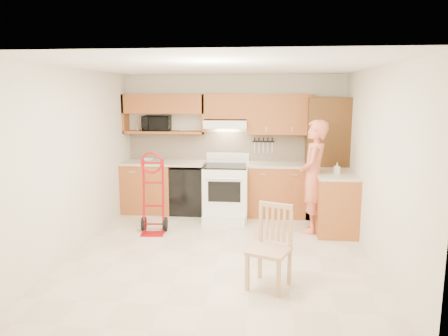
# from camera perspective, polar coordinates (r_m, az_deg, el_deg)

# --- Properties ---
(floor) EXTENTS (4.00, 4.50, 0.02)m
(floor) POSITION_cam_1_polar(r_m,az_deg,el_deg) (5.94, -0.49, -11.46)
(floor) COLOR beige
(floor) RESTS_ON ground
(ceiling) EXTENTS (4.00, 4.50, 0.02)m
(ceiling) POSITION_cam_1_polar(r_m,az_deg,el_deg) (5.54, -0.53, 13.60)
(ceiling) COLOR white
(ceiling) RESTS_ON ground
(wall_back) EXTENTS (4.00, 0.02, 2.50)m
(wall_back) POSITION_cam_1_polar(r_m,az_deg,el_deg) (7.83, 1.29, 3.30)
(wall_back) COLOR beige
(wall_back) RESTS_ON ground
(wall_front) EXTENTS (4.00, 0.02, 2.50)m
(wall_front) POSITION_cam_1_polar(r_m,az_deg,el_deg) (3.41, -4.67, -5.51)
(wall_front) COLOR beige
(wall_front) RESTS_ON ground
(wall_left) EXTENTS (0.02, 4.50, 2.50)m
(wall_left) POSITION_cam_1_polar(r_m,az_deg,el_deg) (6.15, -19.47, 0.90)
(wall_left) COLOR beige
(wall_left) RESTS_ON ground
(wall_right) EXTENTS (0.02, 4.50, 2.50)m
(wall_right) POSITION_cam_1_polar(r_m,az_deg,el_deg) (5.74, 19.84, 0.27)
(wall_right) COLOR beige
(wall_right) RESTS_ON ground
(backsplash) EXTENTS (3.92, 0.03, 0.55)m
(backsplash) POSITION_cam_1_polar(r_m,az_deg,el_deg) (7.81, 1.28, 2.92)
(backsplash) COLOR beige
(backsplash) RESTS_ON wall_back
(lower_cab_left) EXTENTS (0.90, 0.60, 0.90)m
(lower_cab_left) POSITION_cam_1_polar(r_m,az_deg,el_deg) (7.94, -10.15, -2.62)
(lower_cab_left) COLOR #A45829
(lower_cab_left) RESTS_ON ground
(dishwasher) EXTENTS (0.60, 0.60, 0.85)m
(dishwasher) POSITION_cam_1_polar(r_m,az_deg,el_deg) (7.77, -4.81, -2.96)
(dishwasher) COLOR black
(dishwasher) RESTS_ON ground
(lower_cab_right) EXTENTS (1.14, 0.60, 0.90)m
(lower_cab_right) POSITION_cam_1_polar(r_m,az_deg,el_deg) (7.64, 7.31, -3.04)
(lower_cab_right) COLOR #A45829
(lower_cab_right) RESTS_ON ground
(countertop_left) EXTENTS (1.50, 0.63, 0.04)m
(countertop_left) POSITION_cam_1_polar(r_m,az_deg,el_deg) (7.77, -8.12, 0.70)
(countertop_left) COLOR #BAB096
(countertop_left) RESTS_ON lower_cab_left
(countertop_right) EXTENTS (1.14, 0.63, 0.04)m
(countertop_right) POSITION_cam_1_polar(r_m,az_deg,el_deg) (7.55, 7.39, 0.44)
(countertop_right) COLOR #BAB096
(countertop_right) RESTS_ON lower_cab_right
(cab_return_right) EXTENTS (0.60, 1.00, 0.90)m
(cab_return_right) POSITION_cam_1_polar(r_m,az_deg,el_deg) (6.95, 14.69, -4.60)
(cab_return_right) COLOR #A45829
(cab_return_right) RESTS_ON ground
(countertop_return) EXTENTS (0.63, 1.00, 0.04)m
(countertop_return) POSITION_cam_1_polar(r_m,az_deg,el_deg) (6.85, 14.87, -0.79)
(countertop_return) COLOR #BAB096
(countertop_return) RESTS_ON cab_return_right
(pantry_tall) EXTENTS (0.70, 0.60, 2.10)m
(pantry_tall) POSITION_cam_1_polar(r_m,az_deg,el_deg) (7.60, 13.61, 1.30)
(pantry_tall) COLOR #533717
(pantry_tall) RESTS_ON ground
(upper_cab_left) EXTENTS (1.50, 0.33, 0.34)m
(upper_cab_left) POSITION_cam_1_polar(r_m,az_deg,el_deg) (7.81, -8.08, 8.56)
(upper_cab_left) COLOR #A45829
(upper_cab_left) RESTS_ON wall_back
(upper_shelf_mw) EXTENTS (1.50, 0.33, 0.04)m
(upper_shelf_mw) POSITION_cam_1_polar(r_m,az_deg,el_deg) (7.83, -7.99, 4.83)
(upper_shelf_mw) COLOR #A45829
(upper_shelf_mw) RESTS_ON wall_back
(upper_cab_center) EXTENTS (0.76, 0.33, 0.44)m
(upper_cab_center) POSITION_cam_1_polar(r_m,az_deg,el_deg) (7.62, 0.30, 8.32)
(upper_cab_center) COLOR #A45829
(upper_cab_center) RESTS_ON wall_back
(upper_cab_right) EXTENTS (1.14, 0.33, 0.70)m
(upper_cab_right) POSITION_cam_1_polar(r_m,az_deg,el_deg) (7.59, 7.51, 7.18)
(upper_cab_right) COLOR #A45829
(upper_cab_right) RESTS_ON wall_back
(range_hood) EXTENTS (0.76, 0.46, 0.14)m
(range_hood) POSITION_cam_1_polar(r_m,az_deg,el_deg) (7.57, 0.25, 5.96)
(range_hood) COLOR white
(range_hood) RESTS_ON wall_back
(knife_strip) EXTENTS (0.40, 0.05, 0.29)m
(knife_strip) POSITION_cam_1_polar(r_m,az_deg,el_deg) (7.75, 5.32, 3.12)
(knife_strip) COLOR black
(knife_strip) RESTS_ON backsplash
(microwave) EXTENTS (0.50, 0.35, 0.27)m
(microwave) POSITION_cam_1_polar(r_m,az_deg,el_deg) (7.86, -9.06, 5.96)
(microwave) COLOR black
(microwave) RESTS_ON upper_shelf_mw
(range) EXTENTS (0.76, 0.99, 1.11)m
(range) POSITION_cam_1_polar(r_m,az_deg,el_deg) (7.31, 0.24, -2.68)
(range) COLOR white
(range) RESTS_ON ground
(person) EXTENTS (0.56, 0.72, 1.77)m
(person) POSITION_cam_1_polar(r_m,az_deg,el_deg) (6.74, 11.95, -1.14)
(person) COLOR #E46F50
(person) RESTS_ON ground
(hand_truck) EXTENTS (0.49, 0.46, 1.16)m
(hand_truck) POSITION_cam_1_polar(r_m,az_deg,el_deg) (6.67, -9.60, -3.89)
(hand_truck) COLOR #A0090E
(hand_truck) RESTS_ON ground
(dining_chair) EXTENTS (0.56, 0.58, 0.94)m
(dining_chair) POSITION_cam_1_polar(r_m,az_deg,el_deg) (4.82, 6.11, -10.63)
(dining_chair) COLOR tan
(dining_chair) RESTS_ON ground
(soap_bottle) EXTENTS (0.09, 0.10, 0.17)m
(soap_bottle) POSITION_cam_1_polar(r_m,az_deg,el_deg) (6.78, 14.98, -0.01)
(soap_bottle) COLOR white
(soap_bottle) RESTS_ON countertop_return
(bowl) EXTENTS (0.22, 0.22, 0.05)m
(bowl) POSITION_cam_1_polar(r_m,az_deg,el_deg) (7.84, -10.29, 1.05)
(bowl) COLOR white
(bowl) RESTS_ON countertop_left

